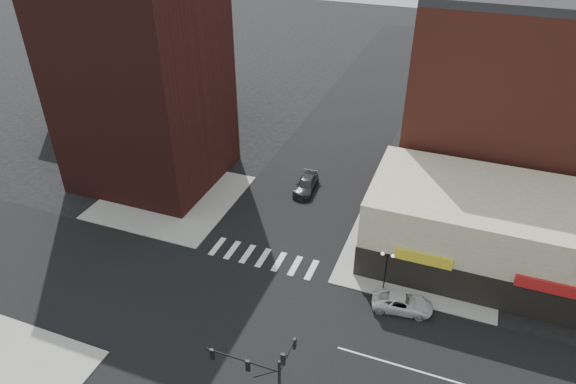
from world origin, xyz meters
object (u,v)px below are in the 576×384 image
(street_lamp_ne, at_px, (387,262))
(white_suv, at_px, (402,303))
(dark_sedan_north, at_px, (306,185))
(traffic_signal, at_px, (268,373))

(street_lamp_ne, height_order, white_suv, street_lamp_ne)
(street_lamp_ne, relative_size, white_suv, 0.79)
(white_suv, bearing_deg, dark_sedan_north, 35.16)
(traffic_signal, relative_size, street_lamp_ne, 1.87)
(dark_sedan_north, bearing_deg, street_lamp_ne, -51.74)
(traffic_signal, distance_m, white_suv, 16.10)
(traffic_signal, distance_m, street_lamp_ne, 16.62)
(street_lamp_ne, relative_size, dark_sedan_north, 0.77)
(traffic_signal, bearing_deg, white_suv, 64.10)
(traffic_signal, xyz_separation_m, dark_sedan_north, (-7.44, 29.41, -4.18))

